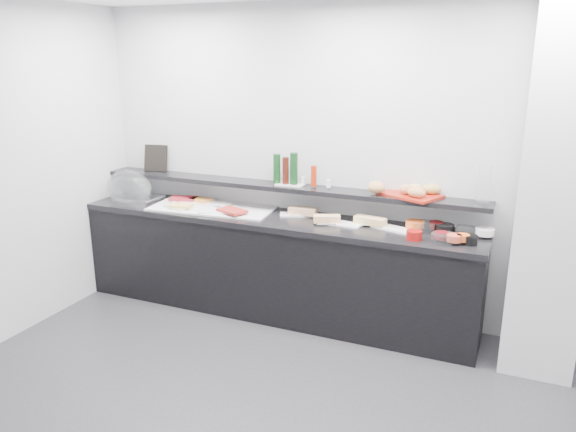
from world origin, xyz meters
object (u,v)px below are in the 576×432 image
at_px(sandwich_plate_mid, 342,224).
at_px(condiment_tray, 290,184).
at_px(framed_print, 156,158).
at_px(bread_tray, 410,195).
at_px(cloche_base, 138,198).
at_px(carafe, 484,185).

relative_size(sandwich_plate_mid, condiment_tray, 1.32).
distance_m(framed_print, bread_tray, 2.53).
relative_size(cloche_base, framed_print, 1.70).
bearing_deg(condiment_tray, cloche_base, -177.47).
xyz_separation_m(condiment_tray, bread_tray, (1.06, 0.02, 0.00)).
distance_m(cloche_base, framed_print, 0.43).
relative_size(framed_print, condiment_tray, 1.05).
bearing_deg(cloche_base, sandwich_plate_mid, 3.87).
height_order(cloche_base, carafe, carafe).
distance_m(cloche_base, condiment_tray, 1.57).
xyz_separation_m(bread_tray, carafe, (0.56, -0.03, 0.14)).
bearing_deg(sandwich_plate_mid, condiment_tray, 166.64).
bearing_deg(sandwich_plate_mid, bread_tray, 26.23).
xyz_separation_m(cloche_base, carafe, (3.16, 0.16, 0.38)).
bearing_deg(carafe, cloche_base, -177.15).
bearing_deg(framed_print, bread_tray, -9.53).
xyz_separation_m(cloche_base, condiment_tray, (1.54, 0.17, 0.24)).
distance_m(sandwich_plate_mid, framed_print, 2.06).
bearing_deg(bread_tray, sandwich_plate_mid, -135.40).
distance_m(sandwich_plate_mid, bread_tray, 0.61).
distance_m(cloche_base, sandwich_plate_mid, 2.09).
height_order(sandwich_plate_mid, condiment_tray, condiment_tray).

